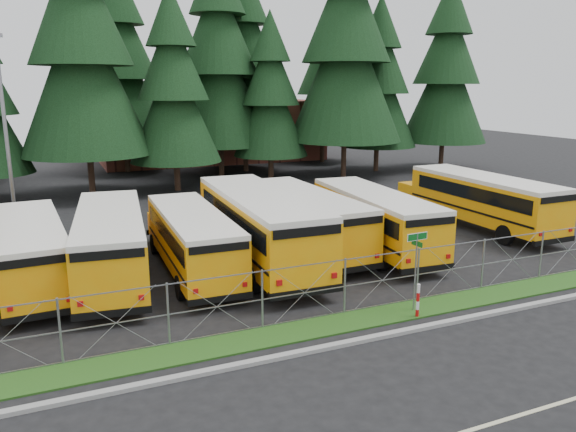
{
  "coord_description": "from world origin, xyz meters",
  "views": [
    {
      "loc": [
        -9.94,
        -16.71,
        7.7
      ],
      "look_at": [
        -0.93,
        4.0,
        2.37
      ],
      "focal_mm": 35.0,
      "sensor_mm": 36.0,
      "label": 1
    }
  ],
  "objects_px": {
    "street_sign": "(416,255)",
    "striped_bollard": "(418,301)",
    "bus_east": "(478,202)",
    "bus_4": "(257,228)",
    "bus_6": "(371,220)",
    "bus_3": "(191,241)",
    "bus_5": "(303,221)",
    "light_standard": "(5,128)",
    "bus_2": "(111,245)",
    "bus_1": "(31,253)"
  },
  "relations": [
    {
      "from": "bus_5",
      "to": "street_sign",
      "type": "distance_m",
      "value": 8.33
    },
    {
      "from": "bus_4",
      "to": "bus_2",
      "type": "bearing_deg",
      "value": 179.04
    },
    {
      "from": "bus_4",
      "to": "bus_east",
      "type": "relative_size",
      "value": 1.09
    },
    {
      "from": "bus_2",
      "to": "bus_4",
      "type": "height_order",
      "value": "bus_4"
    },
    {
      "from": "bus_5",
      "to": "light_standard",
      "type": "xyz_separation_m",
      "value": [
        -12.63,
        9.17,
        4.09
      ]
    },
    {
      "from": "bus_2",
      "to": "street_sign",
      "type": "relative_size",
      "value": 3.87
    },
    {
      "from": "bus_1",
      "to": "street_sign",
      "type": "relative_size",
      "value": 3.58
    },
    {
      "from": "bus_1",
      "to": "bus_6",
      "type": "height_order",
      "value": "bus_6"
    },
    {
      "from": "bus_3",
      "to": "bus_6",
      "type": "height_order",
      "value": "bus_6"
    },
    {
      "from": "bus_1",
      "to": "bus_2",
      "type": "height_order",
      "value": "bus_2"
    },
    {
      "from": "bus_east",
      "to": "bus_4",
      "type": "bearing_deg",
      "value": -176.17
    },
    {
      "from": "bus_6",
      "to": "bus_3",
      "type": "bearing_deg",
      "value": -176.11
    },
    {
      "from": "light_standard",
      "to": "street_sign",
      "type": "bearing_deg",
      "value": -53.33
    },
    {
      "from": "bus_1",
      "to": "bus_4",
      "type": "distance_m",
      "value": 9.05
    },
    {
      "from": "bus_3",
      "to": "street_sign",
      "type": "bearing_deg",
      "value": -48.19
    },
    {
      "from": "bus_1",
      "to": "bus_2",
      "type": "xyz_separation_m",
      "value": [
        2.93,
        -0.46,
        0.11
      ]
    },
    {
      "from": "bus_5",
      "to": "bus_east",
      "type": "height_order",
      "value": "bus_east"
    },
    {
      "from": "bus_4",
      "to": "striped_bollard",
      "type": "xyz_separation_m",
      "value": [
        2.85,
        -7.81,
        -0.99
      ]
    },
    {
      "from": "bus_4",
      "to": "striped_bollard",
      "type": "bearing_deg",
      "value": -67.81
    },
    {
      "from": "light_standard",
      "to": "striped_bollard",
      "type": "bearing_deg",
      "value": -54.67
    },
    {
      "from": "bus_2",
      "to": "bus_3",
      "type": "bearing_deg",
      "value": -0.85
    },
    {
      "from": "bus_6",
      "to": "street_sign",
      "type": "distance_m",
      "value": 7.64
    },
    {
      "from": "bus_3",
      "to": "bus_east",
      "type": "xyz_separation_m",
      "value": [
        16.18,
        1.09,
        0.13
      ]
    },
    {
      "from": "bus_6",
      "to": "striped_bollard",
      "type": "xyz_separation_m",
      "value": [
        -2.88,
        -7.69,
        -0.8
      ]
    },
    {
      "from": "bus_5",
      "to": "striped_bollard",
      "type": "relative_size",
      "value": 8.96
    },
    {
      "from": "bus_6",
      "to": "bus_east",
      "type": "xyz_separation_m",
      "value": [
        7.51,
        1.12,
        0.06
      ]
    },
    {
      "from": "bus_1",
      "to": "bus_5",
      "type": "relative_size",
      "value": 0.93
    },
    {
      "from": "bus_east",
      "to": "street_sign",
      "type": "relative_size",
      "value": 3.96
    },
    {
      "from": "striped_bollard",
      "to": "bus_east",
      "type": "bearing_deg",
      "value": 40.28
    },
    {
      "from": "bus_5",
      "to": "bus_6",
      "type": "relative_size",
      "value": 1.01
    },
    {
      "from": "bus_1",
      "to": "street_sign",
      "type": "bearing_deg",
      "value": -36.88
    },
    {
      "from": "bus_east",
      "to": "street_sign",
      "type": "height_order",
      "value": "bus_east"
    },
    {
      "from": "bus_4",
      "to": "light_standard",
      "type": "relative_size",
      "value": 1.2
    },
    {
      "from": "bus_2",
      "to": "bus_east",
      "type": "distance_m",
      "value": 19.34
    },
    {
      "from": "bus_5",
      "to": "street_sign",
      "type": "xyz_separation_m",
      "value": [
        0.38,
        -8.3,
        0.62
      ]
    },
    {
      "from": "bus_1",
      "to": "striped_bollard",
      "type": "height_order",
      "value": "bus_1"
    },
    {
      "from": "bus_6",
      "to": "street_sign",
      "type": "xyz_separation_m",
      "value": [
        -2.63,
        -7.15,
        0.63
      ]
    },
    {
      "from": "bus_2",
      "to": "striped_bollard",
      "type": "xyz_separation_m",
      "value": [
        8.94,
        -8.13,
        -0.82
      ]
    },
    {
      "from": "light_standard",
      "to": "bus_1",
      "type": "bearing_deg",
      "value": -84.54
    },
    {
      "from": "bus_2",
      "to": "street_sign",
      "type": "height_order",
      "value": "bus_2"
    },
    {
      "from": "bus_east",
      "to": "light_standard",
      "type": "bearing_deg",
      "value": 157.84
    },
    {
      "from": "street_sign",
      "to": "striped_bollard",
      "type": "bearing_deg",
      "value": -114.18
    },
    {
      "from": "bus_6",
      "to": "bus_east",
      "type": "distance_m",
      "value": 7.6
    },
    {
      "from": "bus_5",
      "to": "street_sign",
      "type": "height_order",
      "value": "bus_5"
    },
    {
      "from": "bus_4",
      "to": "light_standard",
      "type": "distance_m",
      "value": 14.75
    },
    {
      "from": "bus_5",
      "to": "bus_east",
      "type": "distance_m",
      "value": 10.52
    },
    {
      "from": "bus_6",
      "to": "street_sign",
      "type": "bearing_deg",
      "value": -106.15
    },
    {
      "from": "bus_3",
      "to": "bus_5",
      "type": "distance_m",
      "value": 5.77
    },
    {
      "from": "bus_3",
      "to": "striped_bollard",
      "type": "distance_m",
      "value": 9.67
    },
    {
      "from": "light_standard",
      "to": "bus_6",
      "type": "bearing_deg",
      "value": -33.42
    }
  ]
}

